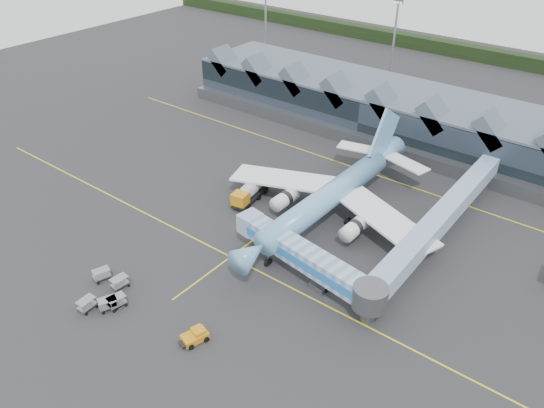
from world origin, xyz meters
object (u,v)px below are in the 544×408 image
Objects in this scene: main_airliner at (332,194)px; jet_bridge at (315,264)px; fuel_truck at (252,189)px; pushback_tug at (195,336)px.

main_airliner is 17.86m from jet_bridge.
main_airliner is 4.34× the size of fuel_truck.
main_airliner is 34.18m from pushback_tug.
main_airliner reaches higher than jet_bridge.
fuel_truck reaches higher than pushback_tug.
main_airliner reaches higher than fuel_truck.
jet_bridge reaches higher than fuel_truck.
jet_bridge reaches higher than pushback_tug.
main_airliner is 14.81m from fuel_truck.
pushback_tug is (1.70, -33.95, -3.56)m from main_airliner.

